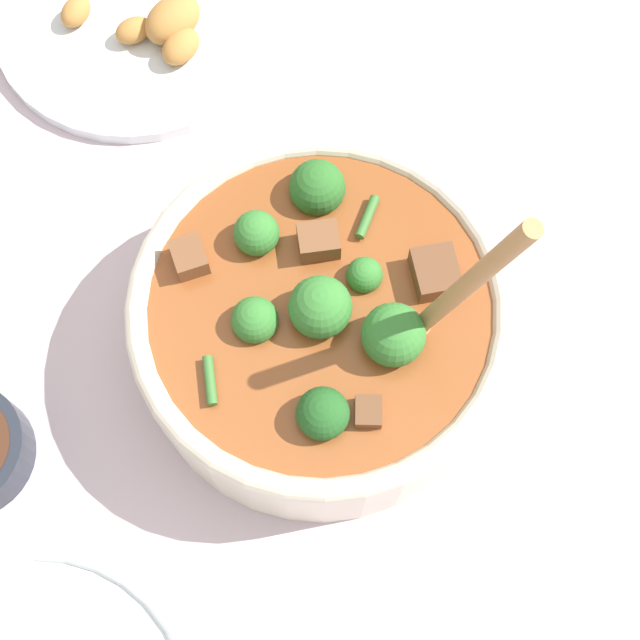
{
  "coord_description": "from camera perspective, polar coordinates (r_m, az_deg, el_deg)",
  "views": [
    {
      "loc": [
        -0.01,
        -0.22,
        0.65
      ],
      "look_at": [
        0.0,
        0.0,
        0.06
      ],
      "focal_mm": 50.0,
      "sensor_mm": 36.0,
      "label": 1
    }
  ],
  "objects": [
    {
      "name": "stew_bowl",
      "position": [
        0.63,
        0.05,
        -0.13
      ],
      "size": [
        0.27,
        0.27,
        0.25
      ],
      "color": "beige",
      "rests_on": "ground_plane"
    },
    {
      "name": "food_plate",
      "position": [
        0.84,
        -11.37,
        18.43
      ],
      "size": [
        0.26,
        0.26,
        0.05
      ],
      "color": "white",
      "rests_on": "ground_plane"
    },
    {
      "name": "ground_plane",
      "position": [
        0.68,
        0.0,
        -1.76
      ],
      "size": [
        4.0,
        4.0,
        0.0
      ],
      "primitive_type": "plane",
      "color": "silver"
    }
  ]
}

